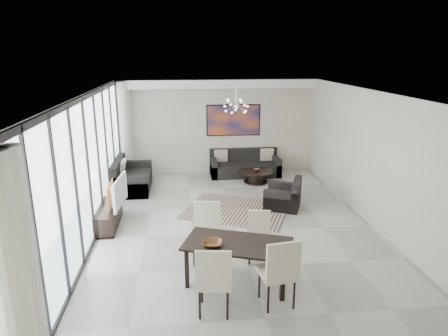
{
  "coord_description": "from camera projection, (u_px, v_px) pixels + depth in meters",
  "views": [
    {
      "loc": [
        -1.13,
        -7.68,
        3.69
      ],
      "look_at": [
        -0.22,
        0.61,
        1.25
      ],
      "focal_mm": 32.0,
      "sensor_mm": 36.0,
      "label": 1
    }
  ],
  "objects": [
    {
      "name": "room_shell",
      "position": [
        260.0,
        166.0,
        8.13
      ],
      "size": [
        6.0,
        9.0,
        2.9
      ],
      "color": "#A8A39B",
      "rests_on": "ground"
    },
    {
      "name": "window_wall",
      "position": [
        93.0,
        170.0,
        7.77
      ],
      "size": [
        0.37,
        8.95,
        2.9
      ],
      "color": "white",
      "rests_on": "floor"
    },
    {
      "name": "soffit",
      "position": [
        218.0,
        84.0,
        11.81
      ],
      "size": [
        5.98,
        0.4,
        0.26
      ],
      "primitive_type": "cube",
      "color": "white",
      "rests_on": "room_shell"
    },
    {
      "name": "painting",
      "position": [
        233.0,
        120.0,
        12.34
      ],
      "size": [
        1.68,
        0.04,
        0.98
      ],
      "primitive_type": "cube",
      "color": "#C4531B",
      "rests_on": "room_shell"
    },
    {
      "name": "chandelier",
      "position": [
        236.0,
        106.0,
        10.24
      ],
      "size": [
        0.66,
        0.66,
        0.71
      ],
      "color": "silver",
      "rests_on": "room_shell"
    },
    {
      "name": "rug",
      "position": [
        237.0,
        210.0,
        9.63
      ],
      "size": [
        2.9,
        2.62,
        0.01
      ],
      "primitive_type": "cube",
      "rotation": [
        0.0,
        0.0,
        -0.41
      ],
      "color": "black",
      "rests_on": "floor"
    },
    {
      "name": "coffee_table",
      "position": [
        256.0,
        176.0,
        11.68
      ],
      "size": [
        1.01,
        1.01,
        0.35
      ],
      "color": "black",
      "rests_on": "floor"
    },
    {
      "name": "bowl_coffee",
      "position": [
        256.0,
        170.0,
        11.58
      ],
      "size": [
        0.22,
        0.22,
        0.07
      ],
      "primitive_type": "imported",
      "rotation": [
        0.0,
        0.0,
        0.04
      ],
      "color": "brown",
      "rests_on": "coffee_table"
    },
    {
      "name": "sofa_main",
      "position": [
        245.0,
        167.0,
        12.38
      ],
      "size": [
        2.13,
        0.87,
        0.77
      ],
      "color": "black",
      "rests_on": "floor"
    },
    {
      "name": "loveseat",
      "position": [
        131.0,
        179.0,
        11.05
      ],
      "size": [
        0.95,
        1.7,
        0.85
      ],
      "color": "black",
      "rests_on": "floor"
    },
    {
      "name": "armchair",
      "position": [
        284.0,
        198.0,
        9.78
      ],
      "size": [
        1.09,
        1.11,
        0.73
      ],
      "color": "black",
      "rests_on": "floor"
    },
    {
      "name": "side_table",
      "position": [
        133.0,
        168.0,
        11.98
      ],
      "size": [
        0.35,
        0.35,
        0.49
      ],
      "color": "black",
      "rests_on": "floor"
    },
    {
      "name": "tv_console",
      "position": [
        109.0,
        216.0,
        8.75
      ],
      "size": [
        0.4,
        1.41,
        0.44
      ],
      "primitive_type": "cube",
      "color": "black",
      "rests_on": "floor"
    },
    {
      "name": "television",
      "position": [
        115.0,
        192.0,
        8.68
      ],
      "size": [
        0.25,
        1.09,
        0.63
      ],
      "primitive_type": "imported",
      "rotation": [
        0.0,
        0.0,
        1.47
      ],
      "color": "gray",
      "rests_on": "tv_console"
    },
    {
      "name": "dining_table",
      "position": [
        238.0,
        248.0,
        6.47
      ],
      "size": [
        1.92,
        1.4,
        0.72
      ],
      "color": "black",
      "rests_on": "floor"
    },
    {
      "name": "dining_chair_sw",
      "position": [
        214.0,
        277.0,
        5.63
      ],
      "size": [
        0.57,
        0.57,
        1.09
      ],
      "color": "beige",
      "rests_on": "floor"
    },
    {
      "name": "dining_chair_se",
      "position": [
        280.0,
        269.0,
        5.81
      ],
      "size": [
        0.58,
        0.58,
        1.12
      ],
      "color": "beige",
      "rests_on": "floor"
    },
    {
      "name": "dining_chair_nw",
      "position": [
        207.0,
        227.0,
        7.25
      ],
      "size": [
        0.58,
        0.58,
        1.08
      ],
      "color": "beige",
      "rests_on": "floor"
    },
    {
      "name": "dining_chair_ne",
      "position": [
        259.0,
        232.0,
        7.28
      ],
      "size": [
        0.49,
        0.49,
        0.91
      ],
      "color": "beige",
      "rests_on": "floor"
    },
    {
      "name": "bowl_dining",
      "position": [
        212.0,
        244.0,
        6.33
      ],
      "size": [
        0.37,
        0.37,
        0.08
      ],
      "primitive_type": "imported",
      "rotation": [
        0.0,
        0.0,
        -0.16
      ],
      "color": "brown",
      "rests_on": "dining_table"
    }
  ]
}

